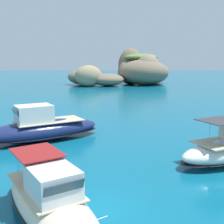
% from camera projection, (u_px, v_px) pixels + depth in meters
% --- Properties ---
extents(ground_plane, '(400.00, 400.00, 0.00)m').
position_uv_depth(ground_plane, '(92.00, 211.00, 13.27)').
color(ground_plane, '#0C5B7A').
extents(islet_large, '(19.41, 20.64, 10.80)m').
position_uv_depth(islet_large, '(142.00, 70.00, 85.26)').
color(islet_large, '#756651').
rests_on(islet_large, ground).
extents(islet_small, '(18.63, 16.57, 5.75)m').
position_uv_depth(islet_small, '(92.00, 77.00, 80.69)').
color(islet_small, '#9E8966').
rests_on(islet_small, ground).
extents(motorboat_navy, '(11.04, 7.87, 3.17)m').
position_uv_depth(motorboat_navy, '(40.00, 129.00, 24.89)').
color(motorboat_navy, navy).
rests_on(motorboat_navy, ground).
extents(motorboat_cream, '(6.58, 8.79, 2.71)m').
position_uv_depth(motorboat_cream, '(50.00, 202.00, 12.37)').
color(motorboat_cream, beige).
rests_on(motorboat_cream, ground).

